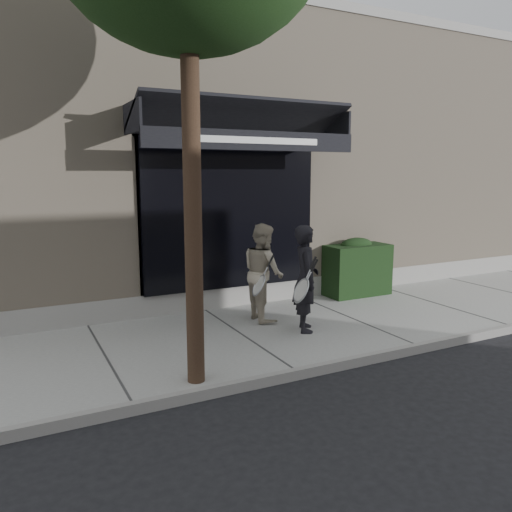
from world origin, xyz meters
TOP-DOWN VIEW (x-y plane):
  - ground at (0.00, 0.00)m, footprint 80.00×80.00m
  - sidewalk at (0.00, 0.00)m, footprint 20.00×3.00m
  - curb at (0.00, -1.55)m, footprint 20.00×0.10m
  - building_facade at (-0.01, 4.96)m, footprint 14.30×8.04m
  - hedge at (1.10, 1.25)m, footprint 1.30×0.70m
  - pedestrian_front at (-1.05, -0.27)m, footprint 0.74×0.93m
  - pedestrian_back at (-1.34, 0.55)m, footprint 0.66×0.86m

SIDE VIEW (x-z plane):
  - ground at x=0.00m, z-range 0.00..0.00m
  - sidewalk at x=0.00m, z-range 0.00..0.12m
  - curb at x=0.00m, z-range 0.00..0.14m
  - hedge at x=1.10m, z-range 0.09..1.23m
  - pedestrian_back at x=-1.34m, z-range 0.12..1.71m
  - pedestrian_front at x=-1.05m, z-range 0.12..1.75m
  - building_facade at x=-0.01m, z-range -0.08..5.56m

